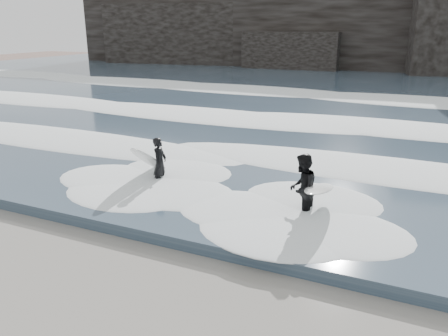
% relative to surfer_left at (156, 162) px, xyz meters
% --- Properties ---
extents(ground, '(120.00, 120.00, 0.00)m').
position_rel_surfer_left_xyz_m(ground, '(1.96, -6.18, -0.78)').
color(ground, '#7E5B4E').
rests_on(ground, ground).
extents(sea, '(90.00, 52.00, 0.30)m').
position_rel_surfer_left_xyz_m(sea, '(1.96, 22.82, -0.63)').
color(sea, '#354556').
rests_on(sea, ground).
extents(headland, '(70.00, 9.00, 10.00)m').
position_rel_surfer_left_xyz_m(headland, '(1.96, 39.82, 4.22)').
color(headland, black).
rests_on(headland, ground).
extents(foam_near, '(60.00, 3.20, 0.20)m').
position_rel_surfer_left_xyz_m(foam_near, '(1.96, 2.82, -0.38)').
color(foam_near, white).
rests_on(foam_near, sea).
extents(foam_mid, '(60.00, 4.00, 0.24)m').
position_rel_surfer_left_xyz_m(foam_mid, '(1.96, 9.82, -0.36)').
color(foam_mid, white).
rests_on(foam_mid, sea).
extents(foam_far, '(60.00, 4.80, 0.30)m').
position_rel_surfer_left_xyz_m(foam_far, '(1.96, 18.82, -0.33)').
color(foam_far, white).
rests_on(foam_far, sea).
extents(surfer_left, '(1.02, 1.97, 1.53)m').
position_rel_surfer_left_xyz_m(surfer_left, '(0.00, 0.00, 0.00)').
color(surfer_left, black).
rests_on(surfer_left, ground).
extents(surfer_right, '(1.04, 2.05, 1.73)m').
position_rel_surfer_left_xyz_m(surfer_right, '(4.60, -0.61, 0.10)').
color(surfer_right, black).
rests_on(surfer_right, ground).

